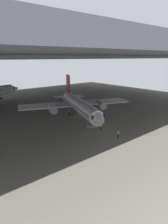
{
  "coord_description": "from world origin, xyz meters",
  "views": [
    {
      "loc": [
        -34.6,
        -41.8,
        15.71
      ],
      "look_at": [
        -2.89,
        -4.9,
        2.4
      ],
      "focal_mm": 32.41,
      "sensor_mm": 36.0,
      "label": 1
    }
  ],
  "objects": [
    {
      "name": "ground_plane",
      "position": [
        0.0,
        0.0,
        0.0
      ],
      "size": [
        110.0,
        110.0,
        0.0
      ],
      "primitive_type": "plane",
      "color": "gray"
    },
    {
      "name": "crew_worker_near_nose",
      "position": [
        -4.87,
        -17.67,
        0.92
      ],
      "size": [
        0.23,
        0.55,
        1.62
      ],
      "color": "#232838",
      "rests_on": "ground_plane"
    },
    {
      "name": "hangar_structure",
      "position": [
        -0.09,
        13.75,
        16.61
      ],
      "size": [
        121.0,
        99.0,
        17.25
      ],
      "color": "#4C4F54",
      "rests_on": "ground_plane"
    },
    {
      "name": "airplane_main",
      "position": [
        -1.32,
        -0.97,
        3.24
      ],
      "size": [
        31.1,
        31.19,
        10.35
      ],
      "color": "white",
      "rests_on": "ground_plane"
    },
    {
      "name": "boarding_stairs",
      "position": [
        -4.23,
        -9.57,
        0.71
      ],
      "size": [
        4.2,
        2.77,
        4.43
      ],
      "color": "slate",
      "rests_on": "ground_plane"
    },
    {
      "name": "crew_worker_by_stairs",
      "position": [
        -4.3,
        -12.26,
        0.96
      ],
      "size": [
        0.48,
        0.38,
        1.68
      ],
      "color": "#232838",
      "rests_on": "ground_plane"
    },
    {
      "name": "baggage_tug",
      "position": [
        5.69,
        6.61,
        0.53
      ],
      "size": [
        2.15,
        2.5,
        0.9
      ],
      "color": "yellow",
      "rests_on": "ground_plane"
    }
  ]
}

